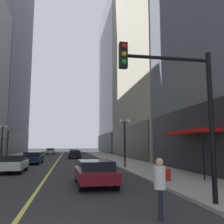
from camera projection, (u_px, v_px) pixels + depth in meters
ground_plane at (59, 159)px, 37.53m from camera, size 200.00×200.00×0.00m
sidewalk_left at (2, 159)px, 36.13m from camera, size 4.50×78.00×0.15m
sidewalk_right at (112, 158)px, 38.96m from camera, size 4.50×78.00×0.15m
lane_centre_stripe at (59, 159)px, 37.53m from camera, size 0.16×70.00×0.01m
building_right_mid at (158, 21)px, 42.93m from camera, size 11.71×24.00×47.31m
building_right_far at (127, 79)px, 67.46m from camera, size 12.72×26.00×40.43m
storefront_awning_right at (191, 132)px, 16.90m from camera, size 1.60×5.72×3.12m
car_maroon at (95, 172)px, 12.86m from camera, size 2.03×4.25×1.32m
car_white at (13, 163)px, 19.07m from camera, size 1.81×4.07×1.32m
car_navy at (33, 157)px, 27.48m from camera, size 2.05×4.28×1.32m
car_black at (74, 154)px, 38.44m from camera, size 1.92×4.47×1.32m
car_yellow at (73, 152)px, 46.90m from camera, size 2.07×4.45×1.32m
car_silver at (51, 151)px, 55.74m from camera, size 1.88×4.11×1.32m
pedestrian_in_white_shirt at (160, 183)px, 7.22m from camera, size 0.44×0.44×1.75m
traffic_light_near_right at (183, 99)px, 8.64m from camera, size 3.43×0.34×5.65m
street_lamp_left_far at (2, 135)px, 29.24m from camera, size 1.06×0.36×4.43m
street_lamp_right_mid at (125, 132)px, 22.24m from camera, size 1.06×0.36×4.43m
fire_hydrant_right at (168, 176)px, 13.64m from camera, size 0.28×0.28×0.80m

